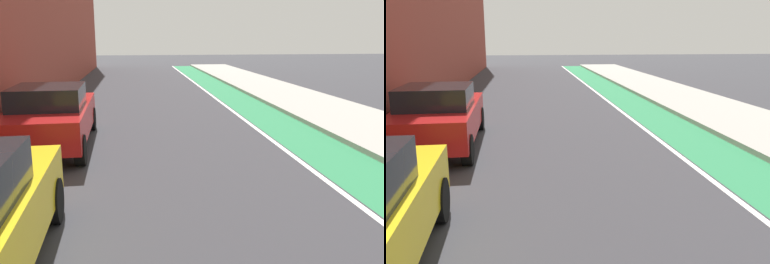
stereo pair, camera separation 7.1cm
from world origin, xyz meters
The scene contains 5 objects.
ground_plane centered at (0.00, 18.42, 0.00)m, with size 98.63×98.63×0.00m, color #38383D.
bike_lane_paint centered at (3.38, 20.42, 0.00)m, with size 1.60×44.83×0.00m, color #2D8451.
lane_divider_stripe centered at (2.48, 20.42, 0.00)m, with size 0.12×44.83×0.00m, color white.
sidewalk_right centered at (5.86, 20.42, 0.07)m, with size 3.36×44.83×0.14m, color #A8A59E.
parked_sedan_red centered at (-3.12, 14.28, 0.79)m, with size 1.98×4.60×1.53m.
Camera 1 is at (-1.07, 4.06, 2.65)m, focal length 38.34 mm.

